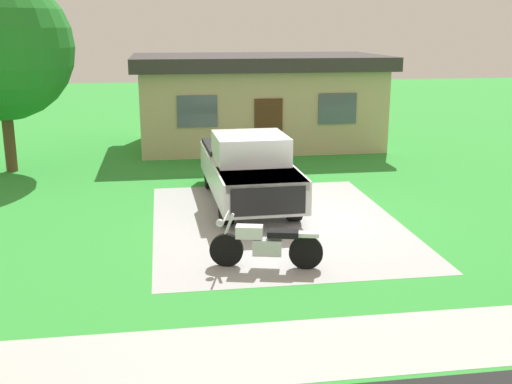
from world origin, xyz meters
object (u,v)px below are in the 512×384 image
shade_tree (0,48)px  neighbor_house (258,99)px  motorcycle (265,244)px  pickup_truck (247,167)px

shade_tree → neighbor_house: shade_tree is taller
motorcycle → shade_tree: shade_tree is taller
pickup_truck → shade_tree: (-7.08, 4.78, 2.98)m
neighbor_house → motorcycle: bearing=-98.2°
motorcycle → neighbor_house: (1.87, 13.01, 1.32)m
pickup_truck → shade_tree: bearing=146.0°
neighbor_house → shade_tree: bearing=-158.0°
motorcycle → pickup_truck: 4.77m
pickup_truck → shade_tree: shade_tree is taller
motorcycle → neighbor_house: 13.21m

